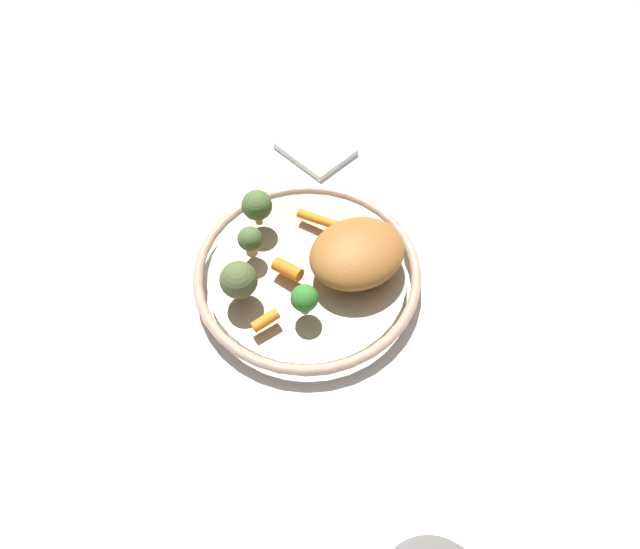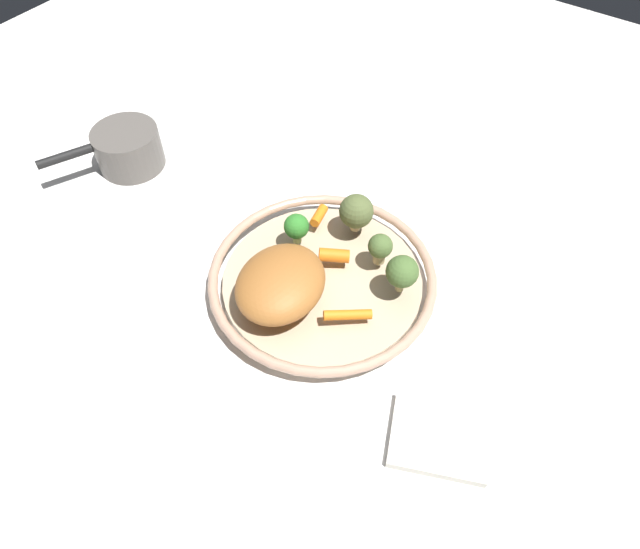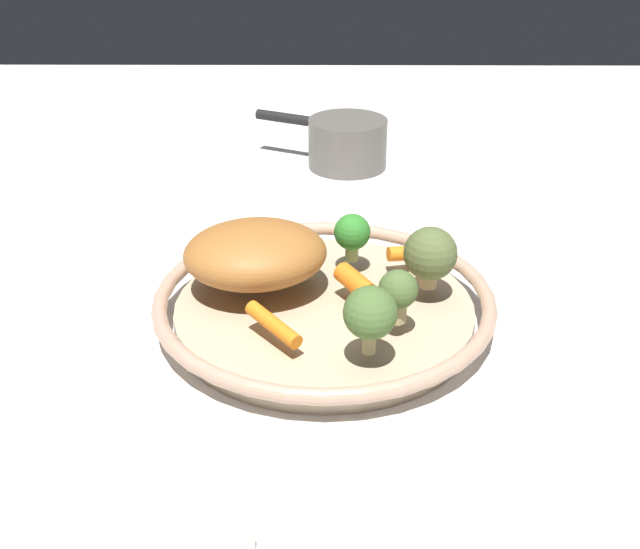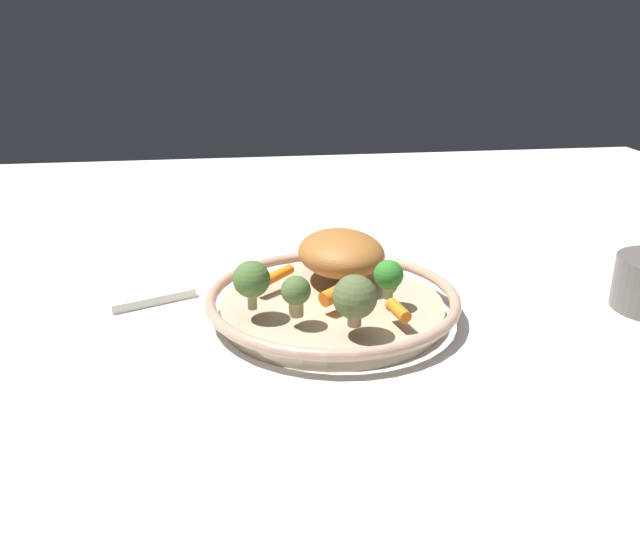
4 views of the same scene
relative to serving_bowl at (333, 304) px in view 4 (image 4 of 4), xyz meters
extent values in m
plane|color=silver|center=(0.00, 0.00, -0.02)|extent=(2.25, 2.25, 0.00)
cylinder|color=tan|center=(0.00, 0.00, -0.01)|extent=(0.31, 0.31, 0.02)
torus|color=tan|center=(0.00, 0.00, 0.01)|extent=(0.35, 0.35, 0.02)
ellipsoid|color=#9E602B|center=(0.07, -0.02, 0.05)|extent=(0.17, 0.15, 0.06)
cylinder|color=orange|center=(-0.03, 0.00, 0.03)|extent=(0.04, 0.05, 0.03)
cylinder|color=orange|center=(0.05, 0.08, 0.03)|extent=(0.06, 0.06, 0.02)
cylinder|color=orange|center=(-0.09, -0.07, 0.03)|extent=(0.04, 0.03, 0.02)
cylinder|color=#94AC66|center=(-0.03, -0.07, 0.03)|extent=(0.01, 0.01, 0.02)
sphere|color=#2E7929|center=(-0.03, -0.07, 0.05)|extent=(0.04, 0.04, 0.04)
cylinder|color=tan|center=(-0.04, 0.11, 0.03)|extent=(0.01, 0.01, 0.02)
sphere|color=#46652F|center=(-0.04, 0.11, 0.06)|extent=(0.05, 0.05, 0.05)
cylinder|color=tan|center=(-0.11, -0.01, 0.03)|extent=(0.02, 0.02, 0.01)
sphere|color=#505C32|center=(-0.11, -0.01, 0.06)|extent=(0.06, 0.06, 0.06)
cylinder|color=tan|center=(-0.07, 0.06, 0.03)|extent=(0.02, 0.02, 0.02)
sphere|color=#496230|center=(-0.07, 0.06, 0.05)|extent=(0.04, 0.04, 0.04)
cube|color=silver|center=(0.12, 0.27, -0.01)|extent=(0.14, 0.15, 0.01)
camera|label=1|loc=(-0.16, -0.47, 0.73)|focal=31.65mm
camera|label=2|loc=(0.45, 0.32, 0.70)|focal=32.33mm
camera|label=3|loc=(0.00, 0.71, 0.42)|focal=44.46mm
camera|label=4|loc=(-0.83, 0.13, 0.38)|focal=37.32mm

